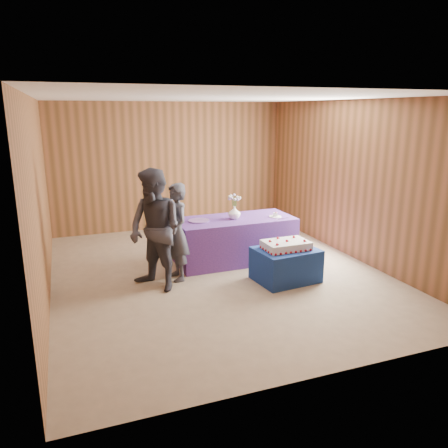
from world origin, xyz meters
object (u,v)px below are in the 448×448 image
serving_table (235,240)px  guest_right (155,231)px  sheet_cake (286,245)px  vase (234,213)px  guest_left (177,232)px  cake_table (286,265)px

serving_table → guest_right: 1.75m
sheet_cake → vase: size_ratio=3.31×
sheet_cake → vase: bearing=109.1°
guest_left → guest_right: 0.48m
guest_left → guest_right: size_ratio=0.85×
vase → guest_right: size_ratio=0.12×
cake_table → sheet_cake: (-0.01, 0.00, 0.31)m
sheet_cake → vase: vase is taller
cake_table → serving_table: 1.18m
cake_table → vase: (-0.41, 1.09, 0.61)m
cake_table → vase: vase is taller
sheet_cake → guest_right: 1.95m
serving_table → vase: vase is taller
guest_right → vase: bearing=82.7°
sheet_cake → vase: (-0.40, 1.08, 0.30)m
cake_table → guest_left: bearing=151.5°
serving_table → sheet_cake: serving_table is taller
vase → cake_table: bearing=-69.2°
guest_left → vase: bearing=106.5°
sheet_cake → guest_left: 1.66m
vase → sheet_cake: bearing=-69.6°
sheet_cake → guest_right: bearing=167.8°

